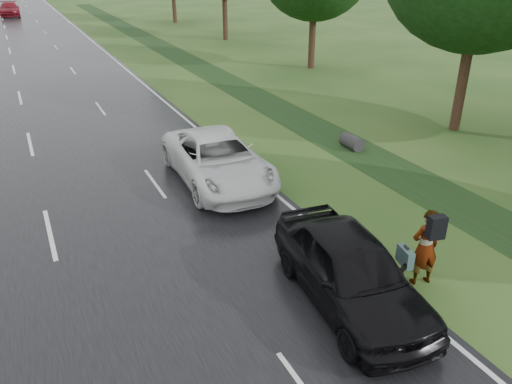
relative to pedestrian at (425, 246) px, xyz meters
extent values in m
cube|color=black|center=(-7.59, 43.11, -0.96)|extent=(14.00, 180.00, 0.04)
cube|color=silver|center=(-0.84, 43.11, -0.94)|extent=(0.12, 180.00, 0.01)
cube|color=silver|center=(-7.59, 43.11, -0.94)|extent=(0.12, 180.00, 0.01)
cube|color=black|center=(3.91, 18.11, -0.98)|extent=(2.20, 120.00, 0.01)
cylinder|color=#2D2D2D|center=(3.91, 8.11, -0.73)|extent=(0.56, 1.00, 0.56)
cylinder|color=#352015|center=(9.41, 8.11, 0.94)|extent=(0.44, 0.44, 3.84)
cylinder|color=#352015|center=(10.61, 22.11, 0.78)|extent=(0.44, 0.44, 3.52)
cylinder|color=#352015|center=(10.21, 36.11, 1.10)|extent=(0.44, 0.44, 4.16)
cylinder|color=#352015|center=(9.91, 50.11, 0.86)|extent=(0.44, 0.44, 3.68)
imported|color=#A5998C|center=(0.03, 0.01, -0.03)|extent=(0.78, 0.59, 1.91)
cube|color=black|center=(-0.03, -0.27, 0.64)|extent=(0.42, 0.30, 0.53)
cube|color=#3E5A59|center=(-0.35, 0.19, -0.28)|extent=(0.29, 0.56, 0.43)
cube|color=black|center=(-0.35, 0.19, -0.03)|extent=(0.09, 0.18, 0.04)
imported|color=white|center=(-2.09, 7.36, -0.16)|extent=(2.83, 5.76, 1.57)
imported|color=black|center=(-1.95, 0.11, -0.12)|extent=(2.49, 5.05, 1.66)
imported|color=maroon|center=(-6.59, 65.02, -0.14)|extent=(2.44, 5.64, 1.62)
camera|label=1|loc=(-7.67, -7.03, 5.99)|focal=35.00mm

